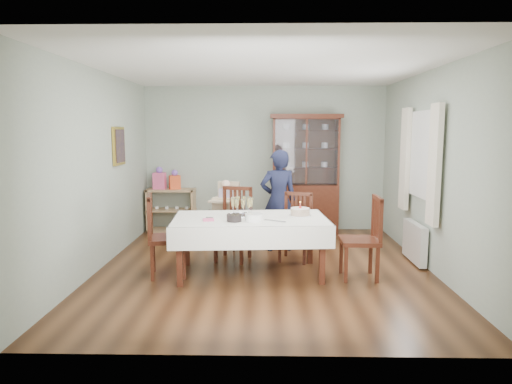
{
  "coord_description": "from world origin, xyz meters",
  "views": [
    {
      "loc": [
        0.02,
        -6.13,
        1.89
      ],
      "look_at": [
        -0.11,
        0.2,
        1.03
      ],
      "focal_mm": 32.0,
      "sensor_mm": 36.0,
      "label": 1
    }
  ],
  "objects_px": {
    "china_cabinet": "(305,172)",
    "champagne_tray": "(242,210)",
    "chair_far_right": "(295,240)",
    "dining_table": "(250,246)",
    "chair_end_left": "(166,252)",
    "chair_end_right": "(360,254)",
    "gift_bag_pink": "(160,179)",
    "woman": "(278,200)",
    "chair_far_left": "(233,239)",
    "birthday_cake": "(300,212)",
    "sideboard": "(171,210)",
    "gift_bag_orange": "(175,180)",
    "high_chair": "(226,222)"
  },
  "relations": [
    {
      "from": "sideboard",
      "to": "chair_end_right",
      "type": "bearing_deg",
      "value": -42.1
    },
    {
      "from": "woman",
      "to": "birthday_cake",
      "type": "relative_size",
      "value": 5.51
    },
    {
      "from": "dining_table",
      "to": "china_cabinet",
      "type": "height_order",
      "value": "china_cabinet"
    },
    {
      "from": "champagne_tray",
      "to": "birthday_cake",
      "type": "bearing_deg",
      "value": 0.74
    },
    {
      "from": "gift_bag_pink",
      "to": "china_cabinet",
      "type": "bearing_deg",
      "value": -0.03
    },
    {
      "from": "dining_table",
      "to": "china_cabinet",
      "type": "distance_m",
      "value": 2.81
    },
    {
      "from": "woman",
      "to": "champagne_tray",
      "type": "relative_size",
      "value": 3.91
    },
    {
      "from": "gift_bag_orange",
      "to": "champagne_tray",
      "type": "bearing_deg",
      "value": -60.72
    },
    {
      "from": "chair_far_right",
      "to": "woman",
      "type": "height_order",
      "value": "woman"
    },
    {
      "from": "champagne_tray",
      "to": "gift_bag_orange",
      "type": "xyz_separation_m",
      "value": [
        -1.37,
        2.45,
        0.12
      ]
    },
    {
      "from": "chair_end_left",
      "to": "woman",
      "type": "bearing_deg",
      "value": -60.18
    },
    {
      "from": "high_chair",
      "to": "gift_bag_pink",
      "type": "bearing_deg",
      "value": 153.86
    },
    {
      "from": "chair_far_left",
      "to": "champagne_tray",
      "type": "height_order",
      "value": "chair_far_left"
    },
    {
      "from": "china_cabinet",
      "to": "chair_end_left",
      "type": "bearing_deg",
      "value": -127.56
    },
    {
      "from": "sideboard",
      "to": "high_chair",
      "type": "relative_size",
      "value": 0.82
    },
    {
      "from": "china_cabinet",
      "to": "chair_end_right",
      "type": "bearing_deg",
      "value": -79.67
    },
    {
      "from": "chair_far_left",
      "to": "chair_far_right",
      "type": "relative_size",
      "value": 1.08
    },
    {
      "from": "dining_table",
      "to": "gift_bag_pink",
      "type": "bearing_deg",
      "value": 124.8
    },
    {
      "from": "high_chair",
      "to": "gift_bag_orange",
      "type": "relative_size",
      "value": 3.04
    },
    {
      "from": "gift_bag_pink",
      "to": "chair_end_left",
      "type": "bearing_deg",
      "value": -75.48
    },
    {
      "from": "chair_far_left",
      "to": "chair_far_right",
      "type": "bearing_deg",
      "value": 15.3
    },
    {
      "from": "chair_far_left",
      "to": "gift_bag_pink",
      "type": "distance_m",
      "value": 2.49
    },
    {
      "from": "chair_end_left",
      "to": "birthday_cake",
      "type": "height_order",
      "value": "chair_end_left"
    },
    {
      "from": "dining_table",
      "to": "gift_bag_orange",
      "type": "distance_m",
      "value": 3.01
    },
    {
      "from": "high_chair",
      "to": "birthday_cake",
      "type": "bearing_deg",
      "value": -33.15
    },
    {
      "from": "high_chair",
      "to": "champagne_tray",
      "type": "bearing_deg",
      "value": -60.11
    },
    {
      "from": "birthday_cake",
      "to": "champagne_tray",
      "type": "bearing_deg",
      "value": -179.26
    },
    {
      "from": "gift_bag_orange",
      "to": "dining_table",
      "type": "bearing_deg",
      "value": -59.75
    },
    {
      "from": "chair_far_left",
      "to": "chair_end_right",
      "type": "xyz_separation_m",
      "value": [
        1.69,
        -0.81,
        0.0
      ]
    },
    {
      "from": "birthday_cake",
      "to": "chair_end_left",
      "type": "bearing_deg",
      "value": -173.79
    },
    {
      "from": "dining_table",
      "to": "high_chair",
      "type": "bearing_deg",
      "value": 107.69
    },
    {
      "from": "chair_far_right",
      "to": "dining_table",
      "type": "bearing_deg",
      "value": -116.43
    },
    {
      "from": "birthday_cake",
      "to": "gift_bag_orange",
      "type": "distance_m",
      "value": 3.25
    },
    {
      "from": "gift_bag_pink",
      "to": "sideboard",
      "type": "bearing_deg",
      "value": 5.6
    },
    {
      "from": "birthday_cake",
      "to": "woman",
      "type": "bearing_deg",
      "value": 102.83
    },
    {
      "from": "chair_end_right",
      "to": "gift_bag_pink",
      "type": "xyz_separation_m",
      "value": [
        -3.19,
        2.68,
        0.67
      ]
    },
    {
      "from": "dining_table",
      "to": "gift_bag_orange",
      "type": "relative_size",
      "value": 5.73
    },
    {
      "from": "dining_table",
      "to": "sideboard",
      "type": "distance_m",
      "value": 3.01
    },
    {
      "from": "china_cabinet",
      "to": "champagne_tray",
      "type": "height_order",
      "value": "china_cabinet"
    },
    {
      "from": "champagne_tray",
      "to": "dining_table",
      "type": "bearing_deg",
      "value": -41.06
    },
    {
      "from": "sideboard",
      "to": "chair_end_left",
      "type": "bearing_deg",
      "value": -79.79
    },
    {
      "from": "woman",
      "to": "sideboard",
      "type": "bearing_deg",
      "value": -44.72
    },
    {
      "from": "chair_far_right",
      "to": "woman",
      "type": "bearing_deg",
      "value": 129.89
    },
    {
      "from": "chair_far_left",
      "to": "dining_table",
      "type": "bearing_deg",
      "value": -53.08
    },
    {
      "from": "birthday_cake",
      "to": "chair_end_right",
      "type": "bearing_deg",
      "value": -17.48
    },
    {
      "from": "china_cabinet",
      "to": "high_chair",
      "type": "xyz_separation_m",
      "value": [
        -1.36,
        -1.19,
        -0.69
      ]
    },
    {
      "from": "dining_table",
      "to": "birthday_cake",
      "type": "xyz_separation_m",
      "value": [
        0.66,
        0.11,
        0.43
      ]
    },
    {
      "from": "chair_far_left",
      "to": "birthday_cake",
      "type": "xyz_separation_m",
      "value": [
        0.93,
        -0.57,
        0.5
      ]
    },
    {
      "from": "gift_bag_pink",
      "to": "chair_far_right",
      "type": "bearing_deg",
      "value": -37.86
    },
    {
      "from": "chair_end_right",
      "to": "gift_bag_orange",
      "type": "relative_size",
      "value": 2.92
    }
  ]
}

